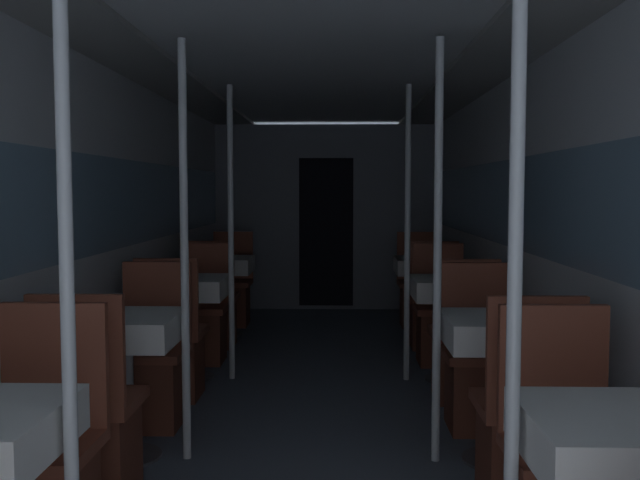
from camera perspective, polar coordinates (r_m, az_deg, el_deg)
wall_left at (r=4.78m, az=-16.57°, el=0.35°), size 0.05×9.67×2.19m
wall_right at (r=4.70m, az=16.19°, el=0.30°), size 0.05×9.67×2.19m
ceiling_panel at (r=4.61m, az=-0.34°, el=14.17°), size 2.68×9.67×0.07m
bulkhead_far at (r=8.47m, az=0.50°, el=1.79°), size 2.63×0.09×2.19m
support_pole_left_0 at (r=2.23m, az=-19.56°, el=-4.52°), size 0.04×0.04×2.19m
dining_table_left_1 at (r=3.91m, az=-15.38°, el=-7.54°), size 0.56×0.56×0.76m
chair_left_near_1 at (r=3.52m, az=-17.82°, el=-14.67°), size 0.42×0.42×0.97m
chair_left_far_1 at (r=4.47m, az=-13.33°, el=-10.53°), size 0.42×0.42×0.97m
support_pole_left_1 at (r=3.76m, az=-10.79°, el=-0.98°), size 0.04×0.04×2.19m
dining_table_left_2 at (r=5.44m, az=-10.48°, el=-4.23°), size 0.56×0.56×0.76m
chair_left_near_2 at (r=5.00m, az=-11.68°, el=-8.96°), size 0.42×0.42×0.97m
chair_left_far_2 at (r=6.00m, az=-9.40°, el=-6.75°), size 0.42×0.42×0.97m
support_pole_left_2 at (r=5.33m, az=-7.14°, el=0.51°), size 0.04×0.04×2.19m
dining_table_left_3 at (r=7.00m, az=-7.77°, el=-2.37°), size 0.56×0.56×0.76m
chair_left_near_3 at (r=6.54m, az=-8.48°, el=-5.85°), size 0.42×0.42×0.97m
chair_left_far_3 at (r=7.55m, az=-7.11°, el=-4.51°), size 0.42×0.42×0.97m
dining_table_right_0 at (r=2.35m, az=23.03°, el=-15.47°), size 0.56×0.56×0.76m
support_pole_right_0 at (r=2.15m, az=15.29°, el=-4.76°), size 0.04×0.04×2.19m
dining_table_right_1 at (r=3.83m, az=14.14°, el=-7.74°), size 0.56×0.56×0.76m
chair_right_near_1 at (r=3.43m, az=16.02°, el=-15.08°), size 0.42×0.42×0.97m
chair_right_far_1 at (r=4.41m, az=12.56°, el=-10.73°), size 0.42×0.42×0.97m
support_pole_right_1 at (r=3.71m, az=9.39°, el=-1.02°), size 0.04×0.04×2.19m
dining_table_right_2 at (r=5.38m, az=10.40°, el=-4.31°), size 0.56×0.56×0.76m
chair_right_near_2 at (r=4.94m, az=11.30°, el=-9.10°), size 0.42×0.42×0.97m
chair_right_far_2 at (r=5.95m, az=9.58°, el=-6.84°), size 0.42×0.42×0.97m
support_pole_right_2 at (r=5.30m, az=7.01°, el=0.49°), size 0.04×0.04×2.19m
dining_table_right_3 at (r=6.96m, az=8.36°, el=-2.41°), size 0.56×0.56×0.76m
chair_right_near_3 at (r=6.49m, az=8.88°, el=-5.92°), size 0.42×0.42×0.97m
chair_right_far_3 at (r=7.52m, az=7.86°, el=-4.56°), size 0.42×0.42×0.97m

